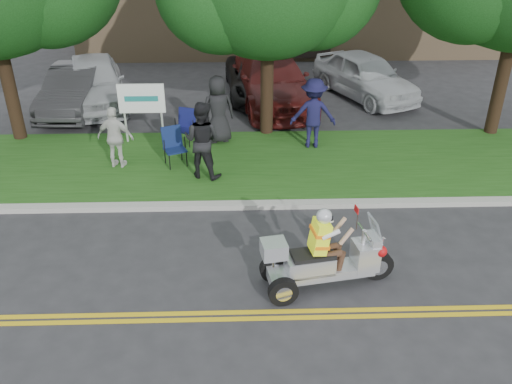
{
  "coord_description": "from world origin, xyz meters",
  "views": [
    {
      "loc": [
        -0.25,
        -7.4,
        6.17
      ],
      "look_at": [
        0.04,
        2.0,
        0.97
      ],
      "focal_mm": 38.0,
      "sensor_mm": 36.0,
      "label": 1
    }
  ],
  "objects_px": {
    "parked_car_mid": "(258,78)",
    "parked_car_far_right": "(365,76)",
    "lawn_chair_b": "(173,144)",
    "parked_car_left": "(76,89)",
    "spectator_adult_right": "(116,137)",
    "lawn_chair_a": "(186,124)",
    "spectator_adult_mid": "(202,140)",
    "parked_car_right": "(272,80)",
    "parked_car_far_left": "(94,82)",
    "trike_scooter": "(323,260)"
  },
  "relations": [
    {
      "from": "parked_car_mid",
      "to": "parked_car_far_right",
      "type": "distance_m",
      "value": 3.65
    },
    {
      "from": "lawn_chair_b",
      "to": "parked_car_left",
      "type": "height_order",
      "value": "parked_car_left"
    },
    {
      "from": "spectator_adult_right",
      "to": "parked_car_mid",
      "type": "distance_m",
      "value": 6.81
    },
    {
      "from": "lawn_chair_a",
      "to": "parked_car_left",
      "type": "height_order",
      "value": "parked_car_left"
    },
    {
      "from": "parked_car_mid",
      "to": "spectator_adult_mid",
      "type": "bearing_deg",
      "value": -107.76
    },
    {
      "from": "lawn_chair_b",
      "to": "parked_car_left",
      "type": "relative_size",
      "value": 0.23
    },
    {
      "from": "lawn_chair_a",
      "to": "spectator_adult_right",
      "type": "distance_m",
      "value": 2.18
    },
    {
      "from": "lawn_chair_a",
      "to": "parked_car_far_right",
      "type": "xyz_separation_m",
      "value": [
        5.75,
        3.96,
        0.11
      ]
    },
    {
      "from": "parked_car_far_right",
      "to": "parked_car_right",
      "type": "bearing_deg",
      "value": 163.91
    },
    {
      "from": "spectator_adult_mid",
      "to": "parked_car_far_left",
      "type": "bearing_deg",
      "value": -34.6
    },
    {
      "from": "parked_car_mid",
      "to": "parked_car_right",
      "type": "distance_m",
      "value": 0.91
    },
    {
      "from": "parked_car_far_right",
      "to": "parked_car_left",
      "type": "bearing_deg",
      "value": 160.92
    },
    {
      "from": "lawn_chair_b",
      "to": "parked_car_far_right",
      "type": "distance_m",
      "value": 7.96
    },
    {
      "from": "lawn_chair_b",
      "to": "parked_car_far_left",
      "type": "bearing_deg",
      "value": 99.34
    },
    {
      "from": "lawn_chair_b",
      "to": "spectator_adult_mid",
      "type": "xyz_separation_m",
      "value": [
        0.78,
        -0.72,
        0.4
      ]
    },
    {
      "from": "lawn_chair_a",
      "to": "spectator_adult_right",
      "type": "height_order",
      "value": "spectator_adult_right"
    },
    {
      "from": "lawn_chair_b",
      "to": "spectator_adult_right",
      "type": "xyz_separation_m",
      "value": [
        -1.4,
        -0.13,
        0.24
      ]
    },
    {
      "from": "parked_car_far_left",
      "to": "parked_car_left",
      "type": "bearing_deg",
      "value": -154.72
    },
    {
      "from": "parked_car_left",
      "to": "parked_car_right",
      "type": "distance_m",
      "value": 6.32
    },
    {
      "from": "lawn_chair_a",
      "to": "lawn_chair_b",
      "type": "xyz_separation_m",
      "value": [
        -0.2,
        -1.33,
        0.01
      ]
    },
    {
      "from": "trike_scooter",
      "to": "lawn_chair_b",
      "type": "relative_size",
      "value": 2.53
    },
    {
      "from": "lawn_chair_a",
      "to": "lawn_chair_b",
      "type": "bearing_deg",
      "value": -79.54
    },
    {
      "from": "trike_scooter",
      "to": "spectator_adult_right",
      "type": "xyz_separation_m",
      "value": [
        -4.5,
        4.8,
        0.33
      ]
    },
    {
      "from": "parked_car_far_left",
      "to": "parked_car_left",
      "type": "relative_size",
      "value": 1.1
    },
    {
      "from": "lawn_chair_a",
      "to": "parked_car_left",
      "type": "distance_m",
      "value": 4.8
    },
    {
      "from": "lawn_chair_b",
      "to": "parked_car_mid",
      "type": "bearing_deg",
      "value": 44.04
    },
    {
      "from": "parked_car_right",
      "to": "parked_car_mid",
      "type": "bearing_deg",
      "value": 110.53
    },
    {
      "from": "parked_car_far_left",
      "to": "parked_car_right",
      "type": "height_order",
      "value": "parked_car_far_left"
    },
    {
      "from": "parked_car_left",
      "to": "parked_car_mid",
      "type": "distance_m",
      "value": 6.0
    },
    {
      "from": "parked_car_left",
      "to": "spectator_adult_right",
      "type": "bearing_deg",
      "value": -62.31
    },
    {
      "from": "lawn_chair_b",
      "to": "parked_car_far_left",
      "type": "distance_m",
      "value": 5.65
    },
    {
      "from": "lawn_chair_b",
      "to": "parked_car_right",
      "type": "xyz_separation_m",
      "value": [
        2.75,
        4.8,
        0.14
      ]
    },
    {
      "from": "trike_scooter",
      "to": "parked_car_right",
      "type": "height_order",
      "value": "trike_scooter"
    },
    {
      "from": "parked_car_far_right",
      "to": "lawn_chair_a",
      "type": "bearing_deg",
      "value": -170.32
    },
    {
      "from": "parked_car_left",
      "to": "parked_car_far_right",
      "type": "distance_m",
      "value": 9.55
    },
    {
      "from": "parked_car_far_left",
      "to": "spectator_adult_mid",
      "type": "bearing_deg",
      "value": -70.18
    },
    {
      "from": "parked_car_far_left",
      "to": "parked_car_right",
      "type": "xyz_separation_m",
      "value": [
        5.8,
        0.05,
        -0.0
      ]
    },
    {
      "from": "parked_car_mid",
      "to": "parked_car_right",
      "type": "height_order",
      "value": "parked_car_right"
    },
    {
      "from": "parked_car_far_left",
      "to": "parked_car_right",
      "type": "bearing_deg",
      "value": -14.71
    },
    {
      "from": "trike_scooter",
      "to": "spectator_adult_mid",
      "type": "xyz_separation_m",
      "value": [
        -2.32,
        4.21,
        0.49
      ]
    },
    {
      "from": "lawn_chair_a",
      "to": "spectator_adult_mid",
      "type": "distance_m",
      "value": 2.17
    },
    {
      "from": "parked_car_far_left",
      "to": "parked_car_mid",
      "type": "height_order",
      "value": "parked_car_far_left"
    },
    {
      "from": "spectator_adult_mid",
      "to": "spectator_adult_right",
      "type": "xyz_separation_m",
      "value": [
        -2.17,
        0.59,
        -0.16
      ]
    },
    {
      "from": "trike_scooter",
      "to": "parked_car_far_left",
      "type": "distance_m",
      "value": 11.47
    },
    {
      "from": "trike_scooter",
      "to": "parked_car_far_right",
      "type": "distance_m",
      "value": 10.61
    },
    {
      "from": "trike_scooter",
      "to": "parked_car_far_right",
      "type": "relative_size",
      "value": 0.55
    },
    {
      "from": "spectator_adult_mid",
      "to": "parked_car_left",
      "type": "relative_size",
      "value": 0.44
    },
    {
      "from": "spectator_adult_mid",
      "to": "parked_car_far_right",
      "type": "relative_size",
      "value": 0.43
    },
    {
      "from": "parked_car_mid",
      "to": "parked_car_far_right",
      "type": "xyz_separation_m",
      "value": [
        3.63,
        -0.28,
        0.13
      ]
    },
    {
      "from": "spectator_adult_right",
      "to": "parked_car_left",
      "type": "relative_size",
      "value": 0.37
    }
  ]
}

